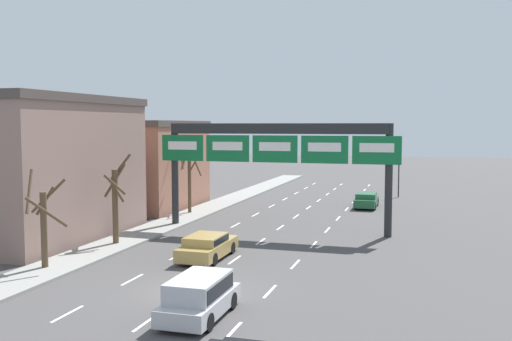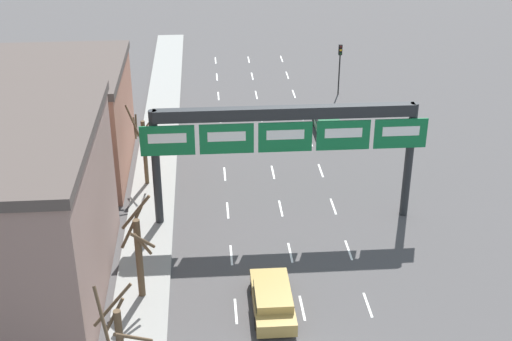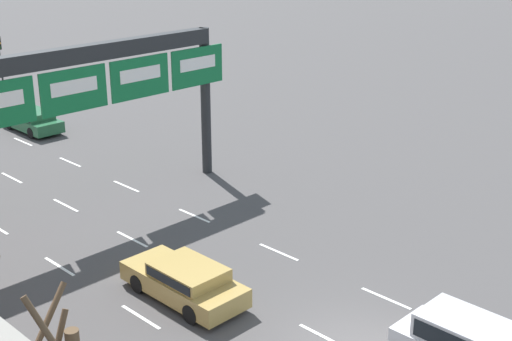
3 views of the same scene
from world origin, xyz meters
The scene contains 5 objects.
lane_dashes centered at (0.00, 13.50, 0.01)m, with size 6.72×67.00×0.01m.
sign_gantry centered at (0.00, 14.68, 5.71)m, with size 16.37×0.70×7.26m.
car_gold centered at (-1.49, 5.87, 0.71)m, with size 1.95×4.70×1.31m.
car_green centered at (4.81, 27.48, 0.70)m, with size 1.82×4.43×1.29m.
traffic_light_near_gantry centered at (7.14, 35.61, 3.20)m, with size 0.30×0.35×4.47m.
Camera 3 is at (-15.00, -10.82, 12.43)m, focal length 50.00 mm.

